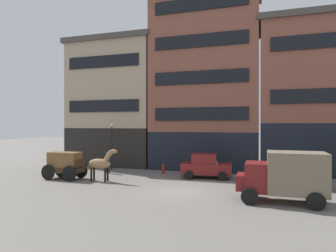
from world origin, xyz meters
name	(u,v)px	position (x,y,z in m)	size (l,w,h in m)	color
ground_plane	(179,192)	(0.00, 0.00, 0.00)	(120.00, 120.00, 0.00)	slate
building_far_left	(116,102)	(-9.31, 9.91, 6.26)	(9.08, 5.72, 12.42)	black
building_center_left	(205,80)	(-0.16, 9.91, 8.11)	(9.92, 5.72, 16.13)	black
building_center_right	(317,95)	(9.15, 9.91, 6.43)	(9.40, 5.72, 12.77)	black
cargo_wagon	(65,163)	(-9.03, 1.36, 1.15)	(2.90, 1.50, 1.98)	#3D2819
draft_horse	(101,163)	(-6.08, 1.36, 1.27)	(2.34, 0.60, 2.30)	#937047
delivery_truck_near	(284,175)	(5.82, -0.83, 1.42)	(4.37, 2.17, 2.62)	maroon
sedan_dark	(206,166)	(0.78, 4.83, 0.91)	(3.84, 2.15, 1.83)	maroon
pedestrian_officer	(108,161)	(-7.33, 4.63, 0.98)	(0.45, 0.45, 1.79)	#38332D
streetlamp_curbside	(112,140)	(-7.93, 6.40, 2.67)	(0.32, 0.32, 4.12)	black
fire_hydrant_curbside	(163,169)	(-2.86, 5.68, 0.43)	(0.24, 0.24, 0.83)	maroon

